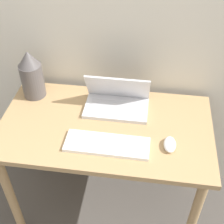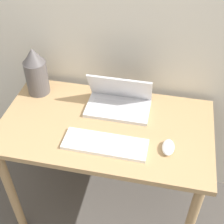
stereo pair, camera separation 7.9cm
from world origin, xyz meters
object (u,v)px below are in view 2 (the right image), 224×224
Objects in this scene: keyboard at (105,144)px; mouse at (168,147)px; laptop at (119,101)px; vase at (36,72)px.

keyboard is 0.30m from mouse.
laptop is 0.50m from vase.
mouse is (0.30, 0.04, 0.01)m from keyboard.
mouse is at bearing -21.31° from vase.
vase is at bearing 144.50° from keyboard.
vase is (-0.48, 0.34, 0.13)m from keyboard.
keyboard is at bearing -35.50° from vase.
mouse is (0.29, -0.26, -0.03)m from laptop.
vase reaches higher than mouse.
vase is (-0.49, 0.04, 0.09)m from laptop.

